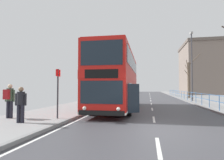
{
  "coord_description": "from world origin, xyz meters",
  "views": [
    {
      "loc": [
        -0.27,
        -7.86,
        1.73
      ],
      "look_at": [
        -2.62,
        4.13,
        2.22
      ],
      "focal_mm": 29.93,
      "sensor_mm": 36.0,
      "label": 1
    }
  ],
  "objects_px": {
    "pedestrian_with_backpack": "(9,98)",
    "street_lamp_far_side": "(192,61)",
    "double_decker_bus_main": "(117,80)",
    "pedestrian_companion": "(21,102)",
    "bus_stop_sign_near": "(58,88)",
    "bare_tree_far_01": "(189,79)",
    "background_building_00": "(202,69)"
  },
  "relations": [
    {
      "from": "double_decker_bus_main",
      "to": "background_building_00",
      "type": "xyz_separation_m",
      "value": [
        16.36,
        38.18,
        4.33
      ]
    },
    {
      "from": "pedestrian_companion",
      "to": "bus_stop_sign_near",
      "type": "relative_size",
      "value": 0.63
    },
    {
      "from": "background_building_00",
      "to": "street_lamp_far_side",
      "type": "bearing_deg",
      "value": -106.78
    },
    {
      "from": "double_decker_bus_main",
      "to": "bus_stop_sign_near",
      "type": "distance_m",
      "value": 6.15
    },
    {
      "from": "double_decker_bus_main",
      "to": "pedestrian_companion",
      "type": "relative_size",
      "value": 6.94
    },
    {
      "from": "bus_stop_sign_near",
      "to": "background_building_00",
      "type": "bearing_deg",
      "value": 67.11
    },
    {
      "from": "street_lamp_far_side",
      "to": "background_building_00",
      "type": "xyz_separation_m",
      "value": [
        8.8,
        29.18,
        1.75
      ]
    },
    {
      "from": "street_lamp_far_side",
      "to": "double_decker_bus_main",
      "type": "bearing_deg",
      "value": -130.02
    },
    {
      "from": "bare_tree_far_01",
      "to": "bus_stop_sign_near",
      "type": "bearing_deg",
      "value": -116.45
    },
    {
      "from": "bus_stop_sign_near",
      "to": "bare_tree_far_01",
      "type": "distance_m",
      "value": 24.16
    },
    {
      "from": "bare_tree_far_01",
      "to": "background_building_00",
      "type": "bearing_deg",
      "value": 70.75
    },
    {
      "from": "street_lamp_far_side",
      "to": "pedestrian_with_backpack",
      "type": "bearing_deg",
      "value": -128.77
    },
    {
      "from": "double_decker_bus_main",
      "to": "bus_stop_sign_near",
      "type": "xyz_separation_m",
      "value": [
        -2.18,
        -5.72,
        -0.6
      ]
    },
    {
      "from": "street_lamp_far_side",
      "to": "pedestrian_companion",
      "type": "bearing_deg",
      "value": -123.79
    },
    {
      "from": "double_decker_bus_main",
      "to": "background_building_00",
      "type": "height_order",
      "value": "background_building_00"
    },
    {
      "from": "street_lamp_far_side",
      "to": "background_building_00",
      "type": "distance_m",
      "value": 30.53
    },
    {
      "from": "pedestrian_companion",
      "to": "bare_tree_far_01",
      "type": "relative_size",
      "value": 0.24
    },
    {
      "from": "pedestrian_with_backpack",
      "to": "street_lamp_far_side",
      "type": "height_order",
      "value": "street_lamp_far_side"
    },
    {
      "from": "street_lamp_far_side",
      "to": "bus_stop_sign_near",
      "type": "bearing_deg",
      "value": -123.48
    },
    {
      "from": "bus_stop_sign_near",
      "to": "bare_tree_far_01",
      "type": "relative_size",
      "value": 0.38
    },
    {
      "from": "street_lamp_far_side",
      "to": "background_building_00",
      "type": "height_order",
      "value": "background_building_00"
    },
    {
      "from": "pedestrian_with_backpack",
      "to": "bare_tree_far_01",
      "type": "bearing_deg",
      "value": 59.1
    },
    {
      "from": "pedestrian_with_backpack",
      "to": "street_lamp_far_side",
      "type": "distance_m",
      "value": 19.84
    },
    {
      "from": "double_decker_bus_main",
      "to": "pedestrian_companion",
      "type": "bearing_deg",
      "value": -114.44
    },
    {
      "from": "pedestrian_companion",
      "to": "street_lamp_far_side",
      "type": "bearing_deg",
      "value": 56.21
    },
    {
      "from": "pedestrian_companion",
      "to": "street_lamp_far_side",
      "type": "xyz_separation_m",
      "value": [
        10.81,
        16.15,
        3.84
      ]
    },
    {
      "from": "pedestrian_with_backpack",
      "to": "pedestrian_companion",
      "type": "relative_size",
      "value": 1.09
    },
    {
      "from": "double_decker_bus_main",
      "to": "street_lamp_far_side",
      "type": "bearing_deg",
      "value": 49.98
    },
    {
      "from": "pedestrian_with_backpack",
      "to": "pedestrian_companion",
      "type": "distance_m",
      "value": 1.7
    },
    {
      "from": "pedestrian_companion",
      "to": "double_decker_bus_main",
      "type": "bearing_deg",
      "value": 65.56
    },
    {
      "from": "double_decker_bus_main",
      "to": "pedestrian_companion",
      "type": "xyz_separation_m",
      "value": [
        -3.25,
        -7.15,
        -1.26
      ]
    },
    {
      "from": "street_lamp_far_side",
      "to": "bare_tree_far_01",
      "type": "relative_size",
      "value": 1.23
    }
  ]
}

